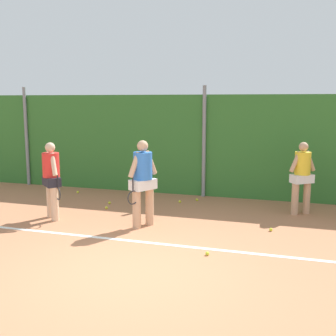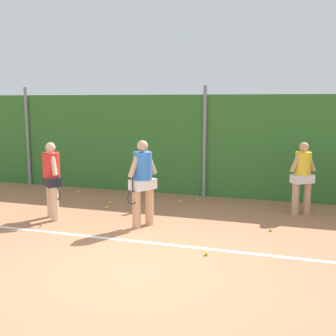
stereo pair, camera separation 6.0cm
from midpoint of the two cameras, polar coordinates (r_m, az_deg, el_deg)
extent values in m
plane|color=#B2704C|center=(8.03, -0.69, -9.52)|extent=(29.35, 29.35, 0.00)
cube|color=#33702D|center=(11.38, 5.33, 3.04)|extent=(19.08, 0.25, 2.72)
cylinder|color=gray|center=(13.48, -18.42, 4.08)|extent=(0.10, 0.10, 2.96)
cylinder|color=gray|center=(11.19, 5.15, 3.56)|extent=(0.10, 0.10, 2.96)
cube|color=white|center=(7.74, -1.43, -10.21)|extent=(13.94, 0.10, 0.01)
cylinder|color=beige|center=(9.70, -15.49, -4.29)|extent=(0.16, 0.16, 0.74)
cylinder|color=beige|center=(9.39, -14.95, -4.71)|extent=(0.16, 0.16, 0.74)
cube|color=#23232D|center=(9.45, -15.34, -1.74)|extent=(0.56, 0.54, 0.20)
cylinder|color=red|center=(9.39, -15.43, 0.43)|extent=(0.36, 0.36, 0.53)
sphere|color=beige|center=(9.34, -15.53, 2.73)|extent=(0.21, 0.21, 0.21)
cylinder|color=beige|center=(9.58, -15.77, 0.82)|extent=(0.25, 0.24, 0.51)
cylinder|color=beige|center=(9.19, -15.10, 0.50)|extent=(0.25, 0.24, 0.51)
cylinder|color=black|center=(9.18, -14.56, -1.76)|extent=(0.03, 0.03, 0.28)
torus|color=#26262B|center=(9.23, -14.50, -3.40)|extent=(0.23, 0.21, 0.28)
cylinder|color=tan|center=(8.77, -2.35, -5.23)|extent=(0.17, 0.17, 0.78)
cylinder|color=tan|center=(8.56, -4.11, -5.62)|extent=(0.17, 0.17, 0.78)
cube|color=white|center=(8.55, -3.24, -2.22)|extent=(0.52, 0.60, 0.21)
cylinder|color=blue|center=(8.49, -3.27, 0.31)|extent=(0.38, 0.38, 0.56)
sphere|color=tan|center=(8.43, -3.29, 3.01)|extent=(0.23, 0.23, 0.23)
cylinder|color=tan|center=(8.62, -2.17, 0.74)|extent=(0.21, 0.29, 0.53)
cylinder|color=tan|center=(8.34, -4.41, 0.44)|extent=(0.21, 0.29, 0.53)
cylinder|color=black|center=(8.32, -4.62, -2.22)|extent=(0.03, 0.03, 0.28)
torus|color=#26262B|center=(8.37, -4.60, -4.03)|extent=(0.16, 0.26, 0.28)
cylinder|color=tan|center=(10.15, 18.56, -3.88)|extent=(0.16, 0.16, 0.72)
cylinder|color=tan|center=(9.96, 17.10, -4.06)|extent=(0.16, 0.16, 0.72)
cube|color=white|center=(9.96, 17.97, -1.40)|extent=(0.56, 0.52, 0.19)
cylinder|color=yellow|center=(9.91, 18.07, 0.61)|extent=(0.35, 0.35, 0.51)
sphere|color=tan|center=(9.86, 18.17, 2.75)|extent=(0.21, 0.21, 0.21)
cylinder|color=tan|center=(10.03, 18.99, 0.89)|extent=(0.26, 0.22, 0.49)
cylinder|color=tan|center=(9.78, 17.14, 0.78)|extent=(0.26, 0.22, 0.49)
sphere|color=#CCDB33|center=(10.67, 1.84, -4.59)|extent=(0.07, 0.07, 0.07)
sphere|color=#CCDB33|center=(11.18, -3.78, -3.96)|extent=(0.07, 0.07, 0.07)
sphere|color=#CCDB33|center=(10.19, -8.16, -5.35)|extent=(0.07, 0.07, 0.07)
sphere|color=#CCDB33|center=(12.04, -11.94, -3.20)|extent=(0.07, 0.07, 0.07)
sphere|color=#CCDB33|center=(8.67, 14.00, -8.15)|extent=(0.07, 0.07, 0.07)
sphere|color=#CCDB33|center=(10.88, 4.18, -4.34)|extent=(0.07, 0.07, 0.07)
sphere|color=#CCDB33|center=(7.21, 5.50, -11.51)|extent=(0.07, 0.07, 0.07)
sphere|color=#CCDB33|center=(10.66, -7.75, -4.69)|extent=(0.07, 0.07, 0.07)
camera|label=1|loc=(0.03, -89.81, 0.03)|focal=44.82mm
camera|label=2|loc=(0.03, 90.19, -0.03)|focal=44.82mm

